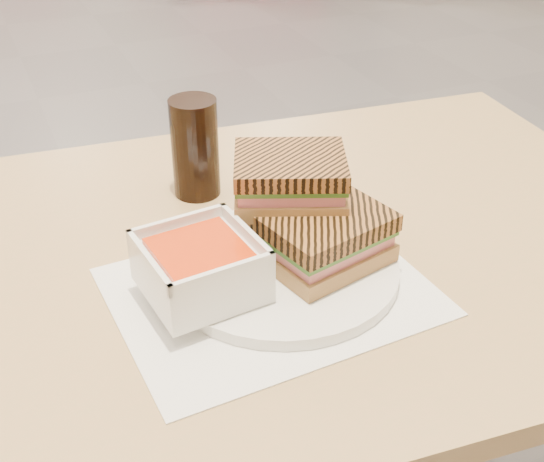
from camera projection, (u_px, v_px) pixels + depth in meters
name	position (u px, v px, depth m)	size (l,w,h in m)	color
main_table	(210.00, 329.00, 0.91)	(1.26, 0.80, 0.75)	#AD8252
tray_liner	(271.00, 292.00, 0.79)	(0.35, 0.28, 0.00)	white
plate	(282.00, 268.00, 0.81)	(0.26, 0.26, 0.01)	white
soup_bowl	(201.00, 268.00, 0.75)	(0.13, 0.13, 0.06)	white
panini_lower	(323.00, 236.00, 0.80)	(0.16, 0.14, 0.06)	#9B7149
panini_upper	(290.00, 179.00, 0.81)	(0.16, 0.14, 0.06)	#9B7149
cola_glass	(195.00, 148.00, 0.95)	(0.06, 0.06, 0.13)	black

